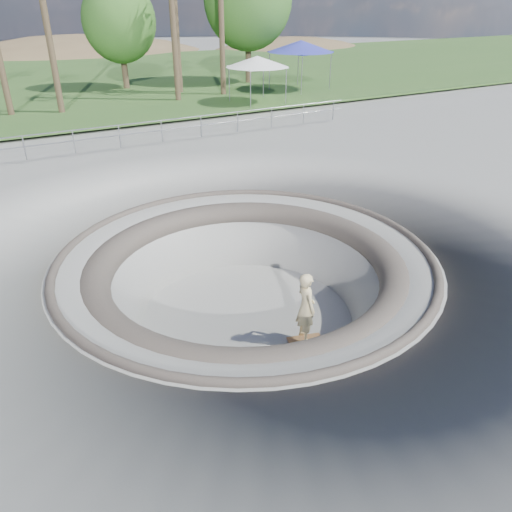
# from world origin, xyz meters

# --- Properties ---
(ground) EXTENTS (180.00, 180.00, 0.00)m
(ground) POSITION_xyz_m (0.00, 0.00, 0.00)
(ground) COLOR gray
(ground) RESTS_ON ground
(skate_bowl) EXTENTS (14.00, 14.00, 4.10)m
(skate_bowl) POSITION_xyz_m (0.00, 0.00, -1.83)
(skate_bowl) COLOR gray
(skate_bowl) RESTS_ON ground
(grass_strip) EXTENTS (180.00, 36.00, 0.12)m
(grass_strip) POSITION_xyz_m (0.00, 34.00, 0.22)
(grass_strip) COLOR #345B24
(grass_strip) RESTS_ON ground
(distant_hills) EXTENTS (103.20, 45.00, 28.60)m
(distant_hills) POSITION_xyz_m (3.78, 57.17, -7.02)
(distant_hills) COLOR brown
(distant_hills) RESTS_ON ground
(safety_railing) EXTENTS (25.00, 0.06, 1.03)m
(safety_railing) POSITION_xyz_m (0.00, 12.00, 0.69)
(safety_railing) COLOR gray
(safety_railing) RESTS_ON ground
(skateboard) EXTENTS (0.95, 0.50, 0.10)m
(skateboard) POSITION_xyz_m (0.77, -1.83, -1.82)
(skateboard) COLOR brown
(skateboard) RESTS_ON ground
(skater) EXTENTS (0.55, 0.76, 1.95)m
(skater) POSITION_xyz_m (0.77, -1.83, -0.83)
(skater) COLOR beige
(skater) RESTS_ON skateboard
(canopy_white) EXTENTS (5.50, 5.50, 2.78)m
(canopy_white) POSITION_xyz_m (10.53, 18.00, 2.71)
(canopy_white) COLOR gray
(canopy_white) RESTS_ON ground
(canopy_blue) EXTENTS (6.35, 6.35, 3.32)m
(canopy_blue) POSITION_xyz_m (15.70, 20.93, 3.19)
(canopy_blue) COLOR gray
(canopy_blue) RESTS_ON ground
(bushy_tree_mid) EXTENTS (5.13, 4.66, 7.40)m
(bushy_tree_mid) POSITION_xyz_m (4.89, 27.69, 4.76)
(bushy_tree_mid) COLOR brown
(bushy_tree_mid) RESTS_ON ground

